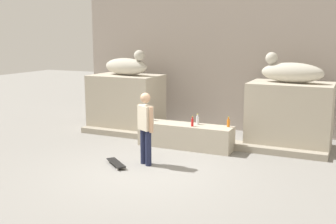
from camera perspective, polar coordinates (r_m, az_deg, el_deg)
ground_plane at (r=9.13m, az=-2.63°, el=-8.18°), size 40.00×40.00×0.00m
facade_wall at (r=13.22m, az=7.30°, el=11.05°), size 9.23×0.60×6.10m
pedestal_left at (r=12.86m, az=-5.79°, el=1.30°), size 2.11×1.38×1.73m
pedestal_right at (r=11.23m, az=16.53°, el=-0.47°), size 2.11×1.38×1.73m
statue_reclining_left at (r=12.70m, az=-5.77°, el=6.39°), size 1.68×0.87×0.78m
statue_reclining_right at (r=11.08m, az=16.67°, el=5.38°), size 1.65×0.73×0.78m
ledge_block at (r=10.86m, az=2.42°, el=-3.35°), size 2.53×0.62×0.63m
skater at (r=9.33m, az=-3.13°, el=-1.88°), size 0.49×0.35×1.67m
skateboard at (r=9.53m, az=-7.23°, el=-7.02°), size 0.75×0.66×0.08m
bottle_clear at (r=10.77m, az=4.11°, el=-1.13°), size 0.07×0.07×0.28m
bottle_orange at (r=10.57m, az=8.38°, el=-1.49°), size 0.08×0.08×0.26m
bottle_blue at (r=11.26m, az=-2.29°, el=-0.63°), size 0.08×0.08×0.27m
bottle_red at (r=10.54m, az=3.40°, el=-1.43°), size 0.07×0.07×0.26m
stair_step at (r=11.33m, az=3.30°, el=-3.98°), size 7.05×0.50×0.17m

